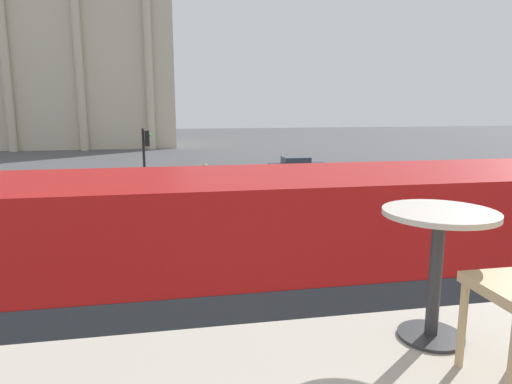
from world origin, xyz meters
TOP-DOWN VIEW (x-y plane):
  - double_decker_bus at (1.17, 4.35)m, footprint 10.75×2.75m
  - cafe_dining_table at (0.49, -0.35)m, footprint 0.60×0.60m
  - plaza_building_left at (-14.17, 59.83)m, footprint 28.73×15.89m
  - traffic_light_mid at (-2.02, 18.96)m, footprint 0.42×0.24m
  - car_navy at (8.20, 29.33)m, footprint 4.20×1.93m
  - pedestrian_yellow at (1.35, 14.52)m, footprint 0.32×0.32m
  - pedestrian_red at (1.04, 23.36)m, footprint 0.32×0.32m
  - pedestrian_black at (-0.56, 15.63)m, footprint 0.32×0.32m

SIDE VIEW (x-z plane):
  - car_navy at x=8.20m, z-range 0.02..1.37m
  - pedestrian_yellow at x=1.35m, z-range 0.12..1.72m
  - pedestrian_red at x=1.04m, z-range 0.13..1.88m
  - pedestrian_black at x=-0.56m, z-range 0.14..1.88m
  - double_decker_bus at x=1.17m, z-range 0.23..4.17m
  - traffic_light_mid at x=-2.02m, z-range 0.60..4.58m
  - cafe_dining_table at x=0.49m, z-range 3.88..4.61m
  - plaza_building_left at x=-14.17m, z-range 0.00..21.73m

